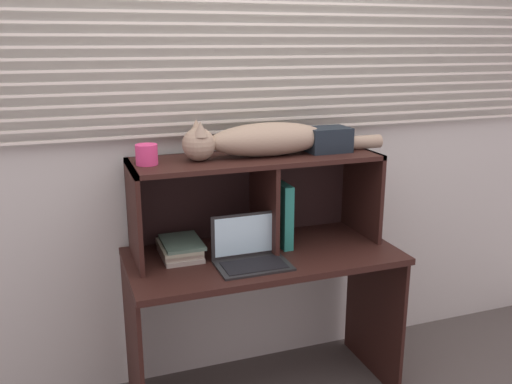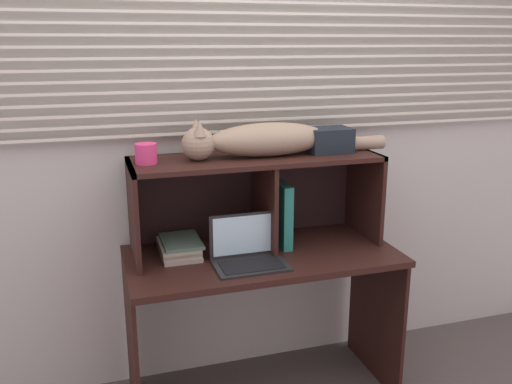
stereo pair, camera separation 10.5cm
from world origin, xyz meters
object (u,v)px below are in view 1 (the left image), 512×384
at_px(cat, 263,140).
at_px(storage_box, 327,139).
at_px(laptop, 250,254).
at_px(book_stack, 180,248).
at_px(binder_upright, 280,213).
at_px(small_basket, 147,155).

xyz_separation_m(cat, storage_box, (0.33, 0.00, -0.02)).
bearing_deg(cat, laptop, -123.86).
distance_m(cat, book_stack, 0.63).
xyz_separation_m(cat, book_stack, (-0.40, -0.00, -0.48)).
height_order(book_stack, storage_box, storage_box).
distance_m(cat, binder_upright, 0.37).
relative_size(cat, storage_box, 4.89).
relative_size(small_basket, storage_box, 0.47).
height_order(cat, small_basket, cat).
bearing_deg(book_stack, storage_box, 0.16).
relative_size(laptop, book_stack, 1.23).
bearing_deg(binder_upright, small_basket, 180.00).
height_order(binder_upright, storage_box, storage_box).
bearing_deg(laptop, binder_upright, 41.62).
xyz_separation_m(book_stack, storage_box, (0.73, 0.00, 0.46)).
relative_size(binder_upright, storage_box, 1.51).
height_order(cat, binder_upright, cat).
relative_size(book_stack, storage_box, 1.28).
height_order(book_stack, small_basket, small_basket).
height_order(laptop, book_stack, laptop).
distance_m(cat, storage_box, 0.33).
relative_size(laptop, small_basket, 3.37).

